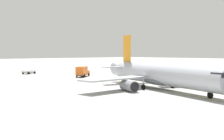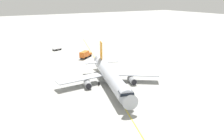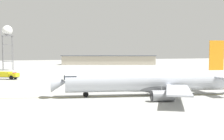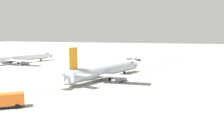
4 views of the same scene
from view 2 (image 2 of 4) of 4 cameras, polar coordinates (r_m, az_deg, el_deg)
The scene contains 5 objects.
ground_plane at distance 78.66m, azimuth 0.12°, elevation -2.99°, with size 600.00×600.00×0.00m, color #9E9E99.
airliner_main at distance 75.24m, azimuth -0.37°, elevation -1.63°, with size 32.51×39.13×11.37m.
pushback_tug_truck at distance 128.54m, azimuth -12.94°, elevation 4.94°, with size 4.82×3.72×1.30m.
catering_truck_truck at distance 110.06m, azimuth -6.36°, elevation 3.71°, with size 7.72×6.68×3.10m.
taxiway_centreline at distance 77.16m, azimuth -0.37°, elevation -3.39°, with size 55.48×164.61×0.01m.
Camera 2 is at (-38.03, -63.27, 27.16)m, focal length 38.68 mm.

